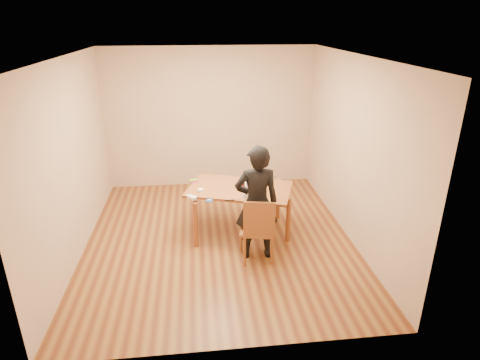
{
  "coord_description": "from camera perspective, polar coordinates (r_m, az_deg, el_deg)",
  "views": [
    {
      "loc": [
        -0.29,
        -5.4,
        3.17
      ],
      "look_at": [
        0.34,
        0.14,
        0.9
      ],
      "focal_mm": 30.0,
      "sensor_mm": 36.0,
      "label": 1
    }
  ],
  "objects": [
    {
      "name": "candy_box_pink",
      "position": [
        6.39,
        -6.55,
        -0.18
      ],
      "size": [
        0.13,
        0.08,
        0.02
      ],
      "primitive_type": "cube",
      "rotation": [
        0.0,
        0.0,
        0.17
      ],
      "color": "#EC37A1",
      "rests_on": "dining_table"
    },
    {
      "name": "room_shell",
      "position": [
        6.03,
        -3.42,
        4.55
      ],
      "size": [
        4.0,
        4.5,
        2.7
      ],
      "color": "brown",
      "rests_on": "ground"
    },
    {
      "name": "dining_chair",
      "position": [
        5.59,
        2.39,
        -7.01
      ],
      "size": [
        0.52,
        0.52,
        0.04
      ],
      "primitive_type": "cube",
      "rotation": [
        0.0,
        0.0,
        -0.2
      ],
      "color": "brown",
      "rests_on": "floor"
    },
    {
      "name": "candy_box_green",
      "position": [
        6.39,
        -6.6,
        -0.01
      ],
      "size": [
        0.14,
        0.1,
        0.02
      ],
      "primitive_type": "cube",
      "rotation": [
        0.0,
        0.0,
        0.36
      ],
      "color": "#2E991C",
      "rests_on": "candy_box_pink"
    },
    {
      "name": "frosting_dollop",
      "position": [
        5.71,
        -4.38,
        -2.8
      ],
      "size": [
        0.04,
        0.04,
        0.02
      ],
      "primitive_type": "ellipsoid",
      "color": "white",
      "rests_on": "frosting_lid"
    },
    {
      "name": "ramekin_green",
      "position": [
        5.77,
        -6.62,
        -2.57
      ],
      "size": [
        0.09,
        0.09,
        0.04
      ],
      "primitive_type": "cylinder",
      "color": "white",
      "rests_on": "dining_table"
    },
    {
      "name": "frosting_lid",
      "position": [
        5.72,
        -4.38,
        -2.92
      ],
      "size": [
        0.1,
        0.1,
        0.01
      ],
      "primitive_type": "cylinder",
      "color": "#1840A1",
      "rests_on": "dining_table"
    },
    {
      "name": "ramekin_multi",
      "position": [
        5.83,
        -7.17,
        -2.35
      ],
      "size": [
        0.08,
        0.08,
        0.04
      ],
      "primitive_type": "cylinder",
      "color": "white",
      "rests_on": "dining_table"
    },
    {
      "name": "cake",
      "position": [
        6.13,
        1.67,
        -0.54
      ],
      "size": [
        0.21,
        0.21,
        0.07
      ],
      "primitive_type": "cylinder",
      "color": "white",
      "rests_on": "cake_plate"
    },
    {
      "name": "spatula",
      "position": [
        5.71,
        -1.47,
        -2.88
      ],
      "size": [
        0.15,
        0.02,
        0.01
      ],
      "primitive_type": "cube",
      "rotation": [
        0.0,
        0.0,
        0.05
      ],
      "color": "black",
      "rests_on": "dining_table"
    },
    {
      "name": "dining_table",
      "position": [
        6.13,
        -0.05,
        -1.3
      ],
      "size": [
        1.75,
        1.36,
        0.04
      ],
      "primitive_type": "cube",
      "rotation": [
        0.0,
        0.0,
        -0.33
      ],
      "color": "brown",
      "rests_on": "floor"
    },
    {
      "name": "frosting_tub",
      "position": [
        5.77,
        0.78,
        -2.19
      ],
      "size": [
        0.1,
        0.1,
        0.08
      ],
      "primitive_type": "cylinder",
      "color": "white",
      "rests_on": "dining_table"
    },
    {
      "name": "frosting_dome",
      "position": [
        6.11,
        1.68,
        -0.14
      ],
      "size": [
        0.21,
        0.21,
        0.03
      ],
      "primitive_type": "ellipsoid",
      "color": "white",
      "rests_on": "cake"
    },
    {
      "name": "ramekin_yellow",
      "position": [
        6.02,
        -5.64,
        -1.48
      ],
      "size": [
        0.09,
        0.09,
        0.04
      ],
      "primitive_type": "cylinder",
      "color": "white",
      "rests_on": "dining_table"
    },
    {
      "name": "cake_plate",
      "position": [
        6.15,
        1.67,
        -0.93
      ],
      "size": [
        0.32,
        0.32,
        0.02
      ],
      "primitive_type": "cylinder",
      "color": "red",
      "rests_on": "dining_table"
    },
    {
      "name": "person",
      "position": [
        5.45,
        2.38,
        -3.33
      ],
      "size": [
        0.6,
        0.4,
        1.65
      ],
      "primitive_type": "imported",
      "rotation": [
        0.0,
        0.0,
        3.15
      ],
      "color": "black",
      "rests_on": "floor"
    }
  ]
}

